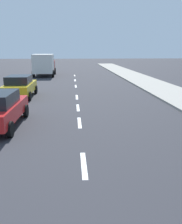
{
  "coord_description": "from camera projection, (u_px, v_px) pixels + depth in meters",
  "views": [
    {
      "loc": [
        -0.29,
        1.96,
        3.36
      ],
      "look_at": [
        0.37,
        10.92,
        1.1
      ],
      "focal_mm": 39.82,
      "sensor_mm": 36.0,
      "label": 1
    }
  ],
  "objects": [
    {
      "name": "lane_stripe_7",
      "position": [
        75.0,
        80.0,
        27.99
      ],
      "size": [
        0.16,
        1.8,
        0.01
      ],
      "primitive_type": "cube",
      "color": "white",
      "rests_on": "ground"
    },
    {
      "name": "delivery_truck",
      "position": [
        44.0,
        64.0,
        32.37
      ],
      "size": [
        2.73,
        6.26,
        2.8
      ],
      "rotation": [
        0.0,
        0.0,
        0.01
      ],
      "color": "maroon",
      "rests_on": "ground"
    },
    {
      "name": "lane_stripe_6",
      "position": [
        76.0,
        86.0,
        23.49
      ],
      "size": [
        0.16,
        1.8,
        0.01
      ],
      "primitive_type": "cube",
      "color": "white",
      "rests_on": "ground"
    },
    {
      "name": "lane_stripe_8",
      "position": [
        75.0,
        75.0,
        33.22
      ],
      "size": [
        0.16,
        1.8,
        0.01
      ],
      "primitive_type": "cube",
      "color": "white",
      "rests_on": "ground"
    },
    {
      "name": "sidewalk_strip",
      "position": [
        166.0,
        90.0,
        20.74
      ],
      "size": [
        3.6,
        80.0,
        0.14
      ],
      "primitive_type": "cube",
      "color": "#9E998E",
      "rests_on": "ground"
    },
    {
      "name": "lane_stripe_2",
      "position": [
        84.0,
        165.0,
        7.45
      ],
      "size": [
        0.16,
        1.8,
        0.01
      ],
      "primitive_type": "cube",
      "color": "white",
      "rests_on": "ground"
    },
    {
      "name": "lane_stripe_3",
      "position": [
        79.0,
        123.0,
        11.76
      ],
      "size": [
        0.16,
        1.8,
        0.01
      ],
      "primitive_type": "cube",
      "color": "white",
      "rests_on": "ground"
    },
    {
      "name": "parked_car_yellow",
      "position": [
        20.0,
        86.0,
        17.89
      ],
      "size": [
        1.99,
        4.26,
        1.57
      ],
      "rotation": [
        0.0,
        0.0,
        -0.01
      ],
      "color": "gold",
      "rests_on": "ground"
    },
    {
      "name": "ground_plane",
      "position": [
        77.0,
        97.0,
        18.29
      ],
      "size": [
        160.0,
        160.0,
        0.0
      ],
      "primitive_type": "plane",
      "color": "#2D2D33"
    },
    {
      "name": "lane_stripe_5",
      "position": [
        77.0,
        97.0,
        18.08
      ],
      "size": [
        0.16,
        1.8,
        0.01
      ],
      "primitive_type": "cube",
      "color": "white",
      "rests_on": "ground"
    },
    {
      "name": "lane_stripe_4",
      "position": [
        78.0,
        108.0,
        14.78
      ],
      "size": [
        0.16,
        1.8,
        0.01
      ],
      "primitive_type": "cube",
      "color": "white",
      "rests_on": "ground"
    }
  ]
}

